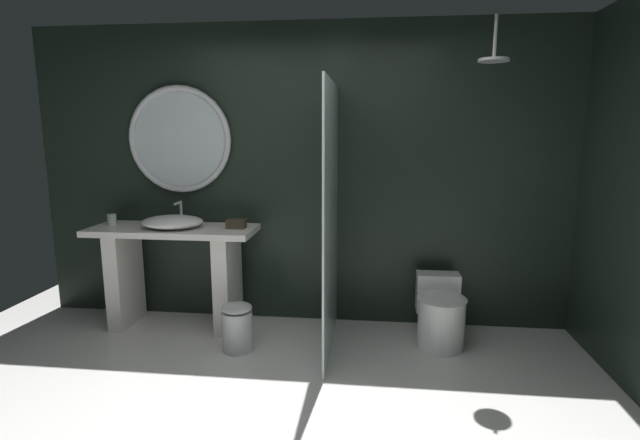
% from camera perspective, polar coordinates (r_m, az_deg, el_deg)
% --- Properties ---
extents(back_wall_panel, '(4.80, 0.10, 2.60)m').
position_cam_1_polar(back_wall_panel, '(4.23, -2.05, 5.20)').
color(back_wall_panel, black).
rests_on(back_wall_panel, ground_plane).
extents(vanity_counter, '(1.42, 0.53, 0.89)m').
position_cam_1_polar(vanity_counter, '(4.35, -16.96, -5.29)').
color(vanity_counter, silver).
rests_on(vanity_counter, ground_plane).
extents(vessel_sink, '(0.52, 0.43, 0.20)m').
position_cam_1_polar(vessel_sink, '(4.23, -17.25, -0.21)').
color(vessel_sink, white).
rests_on(vessel_sink, vanity_counter).
extents(tumbler_cup, '(0.08, 0.08, 0.09)m').
position_cam_1_polar(tumbler_cup, '(4.56, -23.63, 0.06)').
color(tumbler_cup, silver).
rests_on(tumbler_cup, vanity_counter).
extents(tissue_box, '(0.16, 0.11, 0.08)m').
position_cam_1_polar(tissue_box, '(4.09, -9.99, -0.45)').
color(tissue_box, '#3D3323').
rests_on(tissue_box, vanity_counter).
extents(round_wall_mirror, '(0.93, 0.05, 0.93)m').
position_cam_1_polar(round_wall_mirror, '(4.42, -16.45, 9.22)').
color(round_wall_mirror, '#B7B7BC').
extents(shower_glass_panel, '(0.02, 1.10, 2.06)m').
position_cam_1_polar(shower_glass_panel, '(3.63, 1.30, 0.00)').
color(shower_glass_panel, silver).
rests_on(shower_glass_panel, ground_plane).
extents(rain_shower_head, '(0.22, 0.22, 0.32)m').
position_cam_1_polar(rain_shower_head, '(3.77, 20.09, 17.90)').
color(rain_shower_head, '#B7B7BC').
extents(toilet, '(0.38, 0.57, 0.53)m').
position_cam_1_polar(toilet, '(4.02, 14.17, -10.81)').
color(toilet, white).
rests_on(toilet, ground_plane).
extents(waste_bin, '(0.24, 0.24, 0.38)m').
position_cam_1_polar(waste_bin, '(3.86, -9.86, -12.45)').
color(waste_bin, '#B7B7BC').
rests_on(waste_bin, ground_plane).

